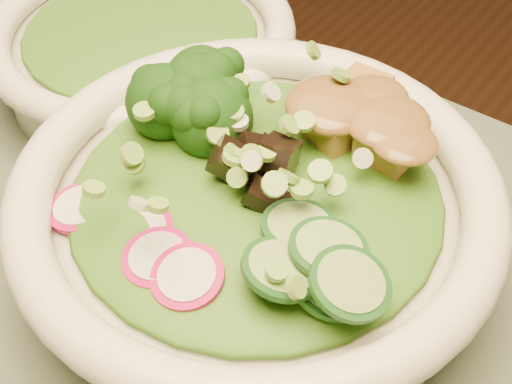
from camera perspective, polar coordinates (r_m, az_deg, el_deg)
The scene contains 11 objects.
salad_bowl at distance 0.41m, azimuth 0.00°, elevation -1.96°, with size 0.28×0.28×0.07m.
side_bowl at distance 0.55m, azimuth -9.05°, elevation 11.17°, with size 0.23×0.23×0.06m.
lettuce_bed at distance 0.39m, azimuth 0.00°, elevation 0.10°, with size 0.21×0.21×0.02m, color #2B5A13.
side_lettuce at distance 0.54m, azimuth -9.27°, elevation 12.72°, with size 0.15×0.15×0.02m, color #2B5A13.
broccoli_florets at distance 0.42m, azimuth -5.20°, elevation 6.69°, with size 0.08×0.07×0.05m, color black, non-canonical shape.
radish_slices at distance 0.37m, azimuth -8.55°, elevation -4.01°, with size 0.11×0.04×0.02m, color #B10D52, non-canonical shape.
cucumber_slices at distance 0.35m, azimuth 6.02°, elevation -5.05°, with size 0.07×0.07×0.04m, color #81A159, non-canonical shape.
mushroom_heap at distance 0.39m, azimuth 1.52°, elevation 2.33°, with size 0.07×0.07×0.04m, color black, non-canonical shape.
tofu_cubes at distance 0.41m, azimuth 7.56°, elevation 4.78°, with size 0.09×0.06×0.04m, color olive, non-canonical shape.
peanut_sauce at distance 0.41m, azimuth 7.74°, elevation 6.20°, with size 0.07×0.06×0.02m, color brown.
scallion_garnish at distance 0.38m, azimuth 0.00°, elevation 2.73°, with size 0.20×0.20×0.02m, color #71A339, non-canonical shape.
Camera 1 is at (0.19, -0.04, 1.09)m, focal length 50.00 mm.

